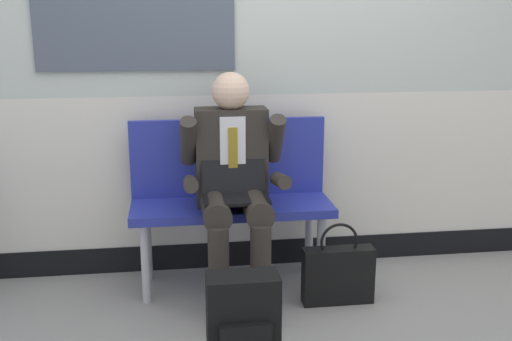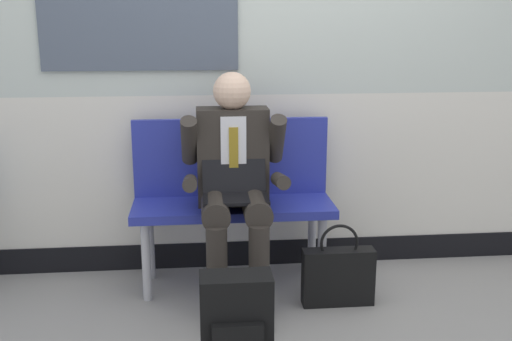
{
  "view_description": "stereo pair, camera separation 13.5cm",
  "coord_description": "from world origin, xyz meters",
  "px_view_note": "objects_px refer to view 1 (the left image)",
  "views": [
    {
      "loc": [
        -0.55,
        -3.09,
        1.55
      ],
      "look_at": [
        -0.11,
        0.04,
        0.75
      ],
      "focal_mm": 42.77,
      "sensor_mm": 36.0,
      "label": 1
    },
    {
      "loc": [
        -0.42,
        -3.1,
        1.55
      ],
      "look_at": [
        -0.11,
        0.04,
        0.75
      ],
      "focal_mm": 42.77,
      "sensor_mm": 36.0,
      "label": 2
    }
  ],
  "objects_px": {
    "person_seated": "(234,181)",
    "backpack": "(243,325)",
    "handbag": "(338,274)",
    "bench_with_person": "(230,190)"
  },
  "relations": [
    {
      "from": "backpack",
      "to": "handbag",
      "type": "bearing_deg",
      "value": 44.89
    },
    {
      "from": "person_seated",
      "to": "backpack",
      "type": "distance_m",
      "value": 0.9
    },
    {
      "from": "person_seated",
      "to": "backpack",
      "type": "relative_size",
      "value": 2.75
    },
    {
      "from": "bench_with_person",
      "to": "backpack",
      "type": "relative_size",
      "value": 2.52
    },
    {
      "from": "bench_with_person",
      "to": "person_seated",
      "type": "xyz_separation_m",
      "value": [
        0.0,
        -0.2,
        0.11
      ]
    },
    {
      "from": "person_seated",
      "to": "handbag",
      "type": "distance_m",
      "value": 0.77
    },
    {
      "from": "backpack",
      "to": "handbag",
      "type": "relative_size",
      "value": 0.98
    },
    {
      "from": "person_seated",
      "to": "backpack",
      "type": "height_order",
      "value": "person_seated"
    },
    {
      "from": "backpack",
      "to": "handbag",
      "type": "height_order",
      "value": "handbag"
    },
    {
      "from": "bench_with_person",
      "to": "person_seated",
      "type": "height_order",
      "value": "person_seated"
    }
  ]
}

